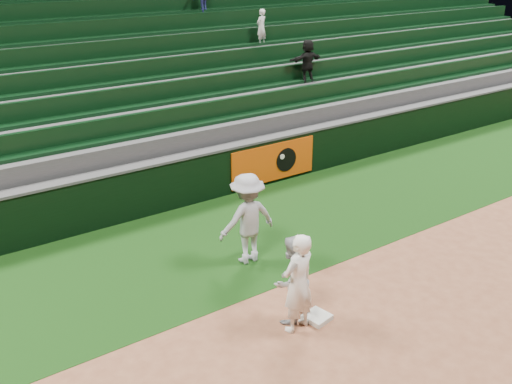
# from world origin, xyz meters

# --- Properties ---
(ground) EXTENTS (70.00, 70.00, 0.00)m
(ground) POSITION_xyz_m (0.00, 0.00, 0.00)
(ground) COLOR brown
(ground) RESTS_ON ground
(foul_grass) EXTENTS (36.00, 4.20, 0.01)m
(foul_grass) POSITION_xyz_m (0.00, 3.00, 0.00)
(foul_grass) COLOR black
(foul_grass) RESTS_ON ground
(first_base) EXTENTS (0.46, 0.46, 0.09)m
(first_base) POSITION_xyz_m (0.02, -0.27, 0.04)
(first_base) COLOR silver
(first_base) RESTS_ON ground
(first_baseman) EXTENTS (0.69, 0.51, 1.72)m
(first_baseman) POSITION_xyz_m (-0.40, -0.26, 0.86)
(first_baseman) COLOR white
(first_baseman) RESTS_ON ground
(baserunner) EXTENTS (0.85, 0.72, 1.54)m
(baserunner) POSITION_xyz_m (-0.34, -0.00, 0.77)
(baserunner) COLOR #A0A3AA
(baserunner) RESTS_ON ground
(base_coach) EXTENTS (1.22, 0.73, 1.84)m
(base_coach) POSITION_xyz_m (0.17, 2.02, 0.93)
(base_coach) COLOR #A1A5AF
(base_coach) RESTS_ON foul_grass
(field_wall) EXTENTS (36.00, 0.45, 1.25)m
(field_wall) POSITION_xyz_m (0.03, 5.20, 0.63)
(field_wall) COLOR black
(field_wall) RESTS_ON ground
(stadium_seating) EXTENTS (36.00, 5.95, 5.10)m
(stadium_seating) POSITION_xyz_m (-0.00, 8.97, 1.70)
(stadium_seating) COLOR #38383A
(stadium_seating) RESTS_ON ground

